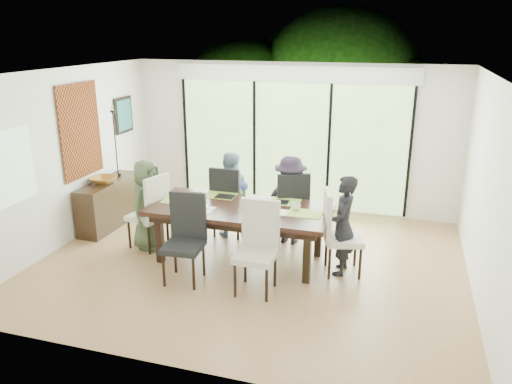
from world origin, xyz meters
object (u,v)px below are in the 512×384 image
(bowl, at_px, (103,180))
(chair_left_end, at_px, (147,211))
(cup_a, at_px, (199,196))
(person_far_right, at_px, (290,200))
(person_left_end, at_px, (148,204))
(laptop, at_px, (183,203))
(person_right_end, at_px, (343,225))
(sideboard, at_px, (109,203))
(table_top, at_px, (240,209))
(chair_far_left, at_px, (230,200))
(chair_far_right, at_px, (290,206))
(chair_near_left, at_px, (183,240))
(cup_c, at_px, (296,207))
(person_far_left, at_px, (230,194))
(vase, at_px, (244,202))
(chair_near_right, at_px, (255,249))
(cup_b, at_px, (248,207))
(chair_right_end, at_px, (344,233))

(bowl, bearing_deg, chair_left_end, -25.42)
(cup_a, bearing_deg, person_far_right, 28.55)
(person_left_end, relative_size, laptop, 3.91)
(person_left_end, xyz_separation_m, laptop, (0.63, -0.10, 0.13))
(person_right_end, xyz_separation_m, sideboard, (-4.05, 0.61, -0.30))
(table_top, bearing_deg, chair_left_end, 180.00)
(chair_left_end, distance_m, chair_far_left, 1.35)
(person_right_end, bearing_deg, chair_far_right, -132.05)
(person_far_right, relative_size, bowl, 3.32)
(person_far_right, bearing_deg, laptop, 37.91)
(chair_far_right, bearing_deg, chair_far_left, -23.68)
(table_top, distance_m, chair_far_right, 1.03)
(cup_a, bearing_deg, chair_left_end, -169.38)
(table_top, xyz_separation_m, chair_near_left, (-0.50, -0.87, -0.18))
(cup_a, distance_m, sideboard, 1.98)
(cup_a, bearing_deg, laptop, -120.96)
(chair_near_left, bearing_deg, table_top, 55.96)
(person_left_end, distance_m, person_far_right, 2.19)
(person_left_end, bearing_deg, cup_c, -79.04)
(person_left_end, relative_size, person_right_end, 1.00)
(table_top, relative_size, chair_left_end, 2.18)
(person_far_left, xyz_separation_m, vase, (0.50, -0.78, 0.18))
(chair_far_left, distance_m, laptop, 1.06)
(vase, relative_size, laptop, 0.36)
(chair_near_right, distance_m, cup_b, 0.89)
(chair_far_right, height_order, person_far_right, person_far_right)
(cup_c, bearing_deg, cup_a, 178.09)
(table_top, bearing_deg, chair_near_left, -119.89)
(chair_near_left, height_order, person_far_left, person_far_left)
(person_far_left, bearing_deg, bowl, -3.10)
(cup_b, bearing_deg, bowl, 167.38)
(chair_near_right, bearing_deg, bowl, 155.87)
(person_left_end, bearing_deg, chair_near_left, -123.15)
(chair_near_right, distance_m, bowl, 3.38)
(chair_near_left, bearing_deg, bowl, 142.19)
(chair_left_end, bearing_deg, bowl, -99.88)
(laptop, relative_size, cup_a, 2.66)
(person_left_end, height_order, bowl, person_left_end)
(person_right_end, height_order, vase, person_right_end)
(chair_right_end, relative_size, person_left_end, 0.85)
(bowl, bearing_deg, cup_c, -6.92)
(cup_b, bearing_deg, cup_a, 163.61)
(person_right_end, distance_m, vase, 1.44)
(table_top, distance_m, laptop, 0.86)
(chair_far_left, xyz_separation_m, bowl, (-2.12, -0.34, 0.25))
(chair_far_right, xyz_separation_m, person_far_left, (-1.00, -0.02, 0.10))
(chair_right_end, height_order, person_right_end, person_right_end)
(vase, bearing_deg, cup_c, 3.81)
(person_right_end, relative_size, person_far_left, 1.00)
(person_far_right, relative_size, cup_b, 12.90)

